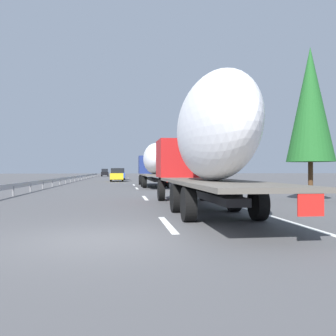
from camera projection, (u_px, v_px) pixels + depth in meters
ground_plane at (118, 182)px, 47.58m from camera, size 260.00×260.00×0.00m
lane_stripe_0 at (167, 224)px, 10.14m from camera, size 3.20×0.20×0.01m
lane_stripe_1 at (145, 198)px, 19.83m from camera, size 3.20×0.20×0.01m
lane_stripe_2 at (137, 188)px, 30.43m from camera, size 3.20×0.20×0.01m
lane_stripe_3 at (134, 185)px, 37.73m from camera, size 3.20×0.20×0.01m
lane_stripe_4 at (131, 181)px, 51.53m from camera, size 3.20×0.20×0.01m
lane_stripe_5 at (131, 181)px, 51.22m from camera, size 3.20×0.20×0.01m
lane_stripe_6 at (128, 178)px, 71.52m from camera, size 3.20×0.20×0.01m
edge_line_right at (155, 181)px, 53.25m from camera, size 110.00×0.20×0.01m
truck_lead at (154, 162)px, 34.11m from camera, size 13.26×2.55×4.07m
truck_trailing at (205, 140)px, 13.22m from camera, size 13.91×2.55×4.81m
car_black_suv at (105, 173)px, 91.00m from camera, size 4.08×1.80×1.94m
car_yellow_coupe at (117, 175)px, 49.33m from camera, size 4.66×1.81×1.84m
car_blue_sedan at (120, 174)px, 57.94m from camera, size 4.02×1.76×1.91m
car_white_van at (118, 173)px, 82.14m from camera, size 4.17×1.77×1.84m
road_sign at (159, 166)px, 58.63m from camera, size 0.10×0.90×3.21m
tree_0 at (310, 104)px, 18.23m from camera, size 2.42×2.42×7.91m
tree_1 at (185, 154)px, 51.62m from camera, size 3.84×3.84×6.55m
tree_2 at (178, 159)px, 81.72m from camera, size 2.52×2.52×7.18m
guardrail_median at (75, 177)px, 49.78m from camera, size 94.00×0.10×0.76m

